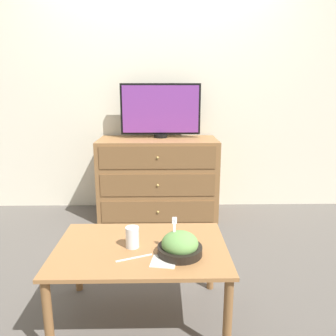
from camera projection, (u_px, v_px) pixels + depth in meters
ground_plane at (161, 205)px, 3.69m from camera, size 12.00×12.00×0.00m
wall_back at (161, 86)px, 3.41m from camera, size 12.00×0.05×2.60m
dresser at (158, 178)px, 3.32m from camera, size 1.17×0.54×0.79m
tv at (160, 110)px, 3.26m from camera, size 0.80×0.14×0.53m
coffee_table at (141, 256)px, 1.79m from camera, size 0.93×0.63×0.44m
takeout_bowl at (180, 246)px, 1.68m from camera, size 0.23×0.23×0.19m
drink_cup at (132, 238)px, 1.76m from camera, size 0.07×0.07×0.11m
napkin at (164, 262)px, 1.61m from camera, size 0.14×0.14×0.00m
knife at (134, 258)px, 1.65m from camera, size 0.18×0.08×0.01m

